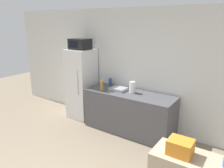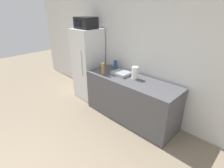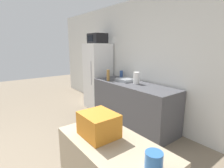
% 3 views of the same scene
% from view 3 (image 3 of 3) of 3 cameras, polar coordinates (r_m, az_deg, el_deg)
% --- Properties ---
extents(wall_back, '(8.00, 0.06, 2.60)m').
position_cam_3_polar(wall_back, '(3.70, 13.09, 6.98)').
color(wall_back, silver).
rests_on(wall_back, ground_plane).
extents(refrigerator, '(0.58, 0.61, 1.68)m').
position_cam_3_polar(refrigerator, '(4.65, -4.59, 2.63)').
color(refrigerator, silver).
rests_on(refrigerator, ground_plane).
extents(microwave, '(0.45, 0.37, 0.25)m').
position_cam_3_polar(microwave, '(4.58, -4.82, 14.60)').
color(microwave, black).
rests_on(microwave, refrigerator).
extents(counter, '(1.92, 0.67, 0.87)m').
position_cam_3_polar(counter, '(3.68, 6.74, -6.57)').
color(counter, '#4C4C51').
rests_on(counter, ground_plane).
extents(sink_basin, '(0.35, 0.28, 0.06)m').
position_cam_3_polar(sink_basin, '(3.79, 4.17, 1.33)').
color(sink_basin, '#9EA3A8').
rests_on(sink_basin, counter).
extents(bottle_tall, '(0.07, 0.07, 0.24)m').
position_cam_3_polar(bottle_tall, '(3.82, -1.25, 2.85)').
color(bottle_tall, olive).
rests_on(bottle_tall, counter).
extents(bottle_short, '(0.08, 0.08, 0.17)m').
position_cam_3_polar(bottle_short, '(4.19, 3.07, 3.21)').
color(bottle_short, '#2D4C8C').
rests_on(bottle_short, counter).
extents(basket, '(0.23, 0.19, 0.15)m').
position_cam_3_polar(basket, '(1.11, -4.37, -13.04)').
color(basket, orange).
rests_on(basket, shelf_cabinet).
extents(jar, '(0.08, 0.08, 0.08)m').
position_cam_3_polar(jar, '(0.89, 13.49, -23.15)').
color(jar, '#336BB2').
rests_on(jar, shelf_cabinet).
extents(paper_towel_roll, '(0.12, 0.12, 0.24)m').
position_cam_3_polar(paper_towel_roll, '(3.56, 7.99, 1.98)').
color(paper_towel_roll, white).
rests_on(paper_towel_roll, counter).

